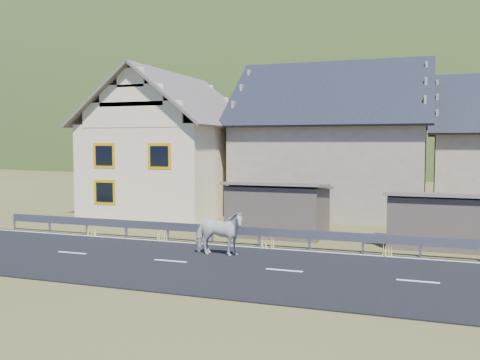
% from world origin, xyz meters
% --- Properties ---
extents(ground, '(160.00, 160.00, 0.00)m').
position_xyz_m(ground, '(0.00, 0.00, 0.00)').
color(ground, '#3B4018').
rests_on(ground, ground).
extents(road, '(60.00, 7.00, 0.04)m').
position_xyz_m(road, '(0.00, 0.00, 0.02)').
color(road, black).
rests_on(road, ground).
extents(lane_markings, '(60.00, 6.60, 0.01)m').
position_xyz_m(lane_markings, '(0.00, 0.00, 0.04)').
color(lane_markings, silver).
rests_on(lane_markings, road).
extents(guardrail, '(28.10, 0.09, 0.75)m').
position_xyz_m(guardrail, '(-0.00, 3.68, 0.56)').
color(guardrail, '#93969B').
rests_on(guardrail, ground).
extents(shed_left, '(4.30, 3.30, 2.40)m').
position_xyz_m(shed_left, '(-2.00, 6.50, 1.10)').
color(shed_left, brown).
rests_on(shed_left, ground).
extents(shed_right, '(3.80, 2.90, 2.20)m').
position_xyz_m(shed_right, '(4.50, 6.00, 1.00)').
color(shed_right, brown).
rests_on(shed_right, ground).
extents(house_cream, '(7.80, 9.80, 8.30)m').
position_xyz_m(house_cream, '(-10.00, 12.00, 4.36)').
color(house_cream, beige).
rests_on(house_cream, ground).
extents(house_stone_a, '(10.80, 9.80, 8.90)m').
position_xyz_m(house_stone_a, '(-1.00, 15.00, 4.63)').
color(house_stone_a, tan).
rests_on(house_stone_a, ground).
extents(mountain, '(440.00, 280.00, 260.00)m').
position_xyz_m(mountain, '(5.00, 180.00, -20.00)').
color(mountain, '#253614').
rests_on(mountain, ground).
extents(conifer_patch, '(76.00, 50.00, 28.00)m').
position_xyz_m(conifer_patch, '(-55.00, 110.00, 6.00)').
color(conifer_patch, black).
rests_on(conifer_patch, ground).
extents(horse, '(0.97, 1.97, 1.63)m').
position_xyz_m(horse, '(-2.78, 1.37, 0.86)').
color(horse, beige).
rests_on(horse, road).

